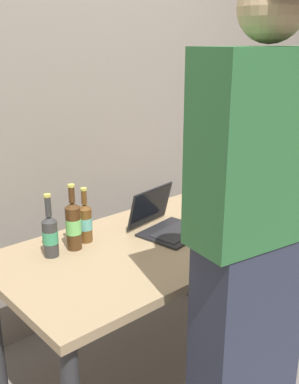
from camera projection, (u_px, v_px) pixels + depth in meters
name	position (u px, v px, depth m)	size (l,w,h in m)	color
ground_plane	(151.00, 365.00, 2.37)	(8.00, 8.00, 0.00)	slate
desk	(151.00, 258.00, 2.17)	(1.46, 0.80, 0.72)	#9E8460
laptop	(166.00, 223.00, 2.24)	(0.34, 0.35, 0.21)	black
beer_bottle_brown	(73.00, 224.00, 2.03)	(0.07, 0.07, 0.31)	#472B14
beer_bottle_amber	(85.00, 222.00, 2.11)	(0.07, 0.07, 0.27)	brown
beer_bottle_green	(50.00, 234.00, 1.96)	(0.07, 0.07, 0.29)	#333333
person_figure	(252.00, 253.00, 1.52)	(0.48, 0.32, 1.84)	#2D3347
back_wall	(66.00, 104.00, 2.45)	(6.00, 0.10, 2.60)	gray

